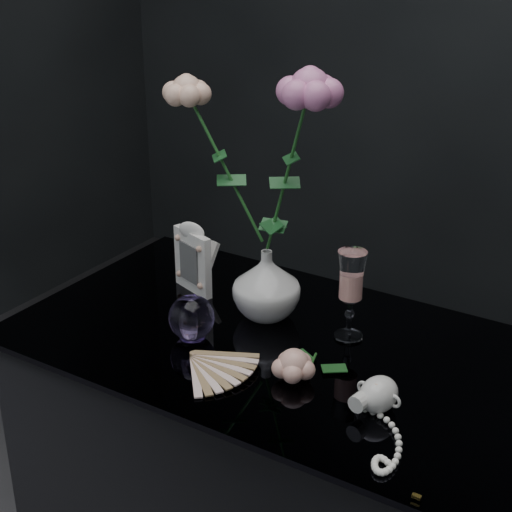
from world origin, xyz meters
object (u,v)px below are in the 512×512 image
Objects in this scene: loose_rose at (294,365)px; picture_frame at (193,257)px; pearl_jar at (379,393)px; paperweight at (192,317)px; wine_glass at (350,295)px; vase at (266,284)px.

picture_frame is at bearing 145.56° from loose_rose.
loose_rose is 0.78× the size of pearl_jar.
wine_glass is at bearing 32.70° from paperweight.
vase is 0.19m from picture_frame.
pearl_jar is at bearing -28.86° from vase.
picture_frame is (-0.36, 0.01, -0.01)m from wine_glass.
paperweight is at bearing 168.49° from loose_rose.
paperweight is 0.39m from pearl_jar.
vase is at bearing 64.19° from paperweight.
picture_frame reaches higher than loose_rose.
picture_frame is 0.54m from pearl_jar.
pearl_jar is (0.39, -0.03, -0.01)m from paperweight.
loose_rose is at bearing -46.97° from vase.
picture_frame is (-0.19, 0.02, 0.01)m from vase.
pearl_jar is at bearing -52.38° from wine_glass.
vase is 0.18m from wine_glass.
wine_glass reaches higher than vase.
picture_frame is at bearing 175.11° from vase.
loose_rose is at bearing -9.28° from picture_frame.
wine_glass is 0.83× the size of pearl_jar.
wine_glass is 0.30m from paperweight.
paperweight is (-0.07, -0.15, -0.03)m from vase.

